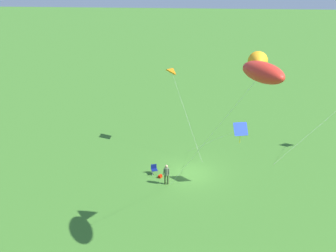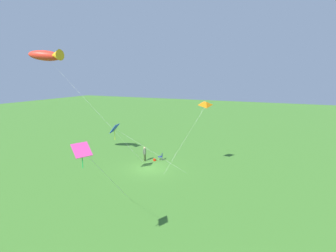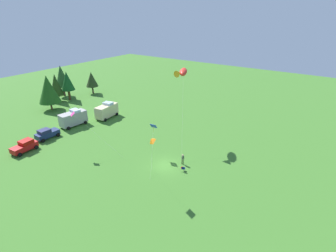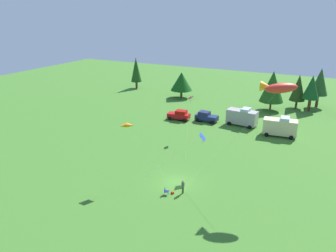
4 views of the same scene
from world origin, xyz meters
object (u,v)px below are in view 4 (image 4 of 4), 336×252
kite_delta_orange (127,124)px  car_navy_hatch (206,117)px  car_red_sedan (179,115)px  kite_diamond_rainbow (190,100)px  person_kite_flyer (183,186)px  kite_large_fish (277,88)px  kite_diamond_blue (201,138)px  van_camper_beige (280,127)px  folding_chair (166,191)px  backpack_on_grass (173,193)px  van_motorhome_grey (242,117)px

kite_delta_orange → car_navy_hatch: bearing=88.2°
car_red_sedan → kite_diamond_rainbow: size_ratio=0.51×
person_kite_flyer → kite_delta_orange: 9.71m
kite_large_fish → kite_diamond_blue: size_ratio=1.97×
van_camper_beige → kite_delta_orange: kite_delta_orange is taller
van_camper_beige → kite_diamond_blue: bearing=-116.8°
car_red_sedan → kite_delta_orange: bearing=-84.6°
person_kite_flyer → kite_delta_orange: size_ratio=0.23×
person_kite_flyer → van_camper_beige: van_camper_beige is taller
kite_delta_orange → kite_large_fish: bearing=18.7°
kite_large_fish → kite_diamond_rainbow: size_ratio=1.52×
van_camper_beige → kite_diamond_rainbow: (-13.28, -7.27, 4.77)m
kite_delta_orange → folding_chair: bearing=-12.6°
backpack_on_grass → car_red_sedan: bearing=113.2°
van_camper_beige → kite_large_fish: size_ratio=0.44×
car_navy_hatch → kite_diamond_rainbow: 10.39m
kite_diamond_blue → kite_diamond_rainbow: bearing=119.4°
kite_delta_orange → backpack_on_grass: bearing=-6.8°
person_kite_flyer → kite_large_fish: bearing=33.7°
kite_diamond_rainbow → car_navy_hatch: bearing=92.3°
folding_chair → car_red_sedan: bearing=92.6°
car_navy_hatch → kite_diamond_blue: size_ratio=0.65×
person_kite_flyer → folding_chair: person_kite_flyer is taller
folding_chair → kite_large_fish: (9.98, 6.67, 11.67)m
backpack_on_grass → van_motorhome_grey: (0.98, 26.95, 1.53)m
van_camper_beige → backpack_on_grass: bearing=-114.1°
person_kite_flyer → kite_delta_orange: bearing=178.6°
folding_chair → backpack_on_grass: bearing=23.7°
van_motorhome_grey → kite_large_fish: kite_large_fish is taller
car_navy_hatch → kite_delta_orange: size_ratio=0.56×
car_red_sedan → kite_delta_orange: size_ratio=0.57×
person_kite_flyer → van_motorhome_grey: (-0.06, 26.37, 0.62)m
car_red_sedan → kite_diamond_rainbow: (5.32, -7.45, 5.46)m
backpack_on_grass → car_navy_hatch: size_ratio=0.08×
folding_chair → car_navy_hatch: size_ratio=0.19×
car_navy_hatch → kite_diamond_blue: bearing=110.2°
van_motorhome_grey → kite_large_fish: 24.80m
van_camper_beige → kite_delta_orange: 28.40m
backpack_on_grass → car_red_sedan: (-10.61, 24.74, 0.84)m
car_red_sedan → car_navy_hatch: bearing=11.2°
car_navy_hatch → kite_diamond_rainbow: kite_diamond_rainbow is taller
person_kite_flyer → van_motorhome_grey: 26.38m
kite_large_fish → kite_delta_orange: (-15.83, -5.36, -4.95)m
folding_chair → kite_delta_orange: kite_delta_orange is taller
kite_large_fish → kite_diamond_blue: kite_large_fish is taller
folding_chair → kite_diamond_blue: 8.16m
folding_chair → car_red_sedan: (-10.01, 25.29, 0.46)m
backpack_on_grass → car_red_sedan: size_ratio=0.07×
van_camper_beige → kite_diamond_blue: (-6.99, -18.45, 3.27)m
kite_diamond_rainbow → van_motorhome_grey: bearing=57.0°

